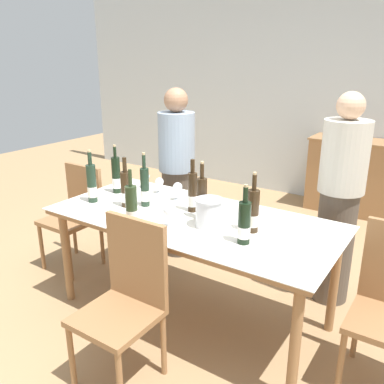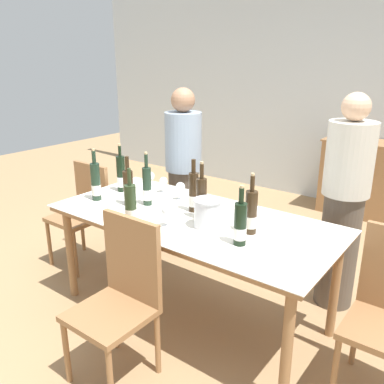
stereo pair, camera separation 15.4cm
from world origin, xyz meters
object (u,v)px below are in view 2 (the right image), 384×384
(wine_bottle_7, at_px, (147,187))
(wine_bottle_8, at_px, (131,207))
(wine_bottle_0, at_px, (202,200))
(person_host, at_px, (183,174))
(chair_left_end, at_px, (84,207))
(ice_bucket, at_px, (208,212))
(wine_bottle_3, at_px, (193,193))
(wine_bottle_6, at_px, (128,189))
(wine_bottle_1, at_px, (96,182))
(person_guest_left, at_px, (344,206))
(wine_bottle_5, at_px, (251,213))
(wine_glass_2, at_px, (163,182))
(wine_glass_3, at_px, (167,212))
(wine_bottle_4, at_px, (240,225))
(dining_table, at_px, (192,226))
(sideboard_cabinet, at_px, (373,180))
(chair_near_front, at_px, (121,291))
(wine_glass_1, at_px, (150,177))
(wine_glass_0, at_px, (180,188))

(wine_bottle_7, xyz_separation_m, wine_bottle_8, (0.18, -0.35, -0.01))
(wine_bottle_0, relative_size, person_host, 0.26)
(chair_left_end, bearing_deg, ice_bucket, -6.17)
(wine_bottle_3, xyz_separation_m, wine_bottle_6, (-0.46, -0.19, -0.01))
(ice_bucket, distance_m, wine_bottle_1, 0.98)
(chair_left_end, height_order, person_guest_left, person_guest_left)
(wine_bottle_5, bearing_deg, person_host, 146.07)
(wine_glass_2, bearing_deg, ice_bucket, -27.60)
(wine_glass_3, bearing_deg, wine_bottle_5, 27.04)
(wine_bottle_3, bearing_deg, wine_bottle_4, -26.37)
(dining_table, xyz_separation_m, chair_left_end, (-1.29, 0.09, -0.18))
(wine_bottle_6, bearing_deg, dining_table, 10.10)
(wine_bottle_6, bearing_deg, wine_glass_2, 88.05)
(sideboard_cabinet, relative_size, wine_bottle_8, 3.08)
(wine_bottle_1, relative_size, wine_glass_3, 2.68)
(wine_bottle_1, bearing_deg, chair_near_front, -33.32)
(wine_bottle_8, bearing_deg, wine_bottle_4, 14.31)
(wine_bottle_1, xyz_separation_m, person_guest_left, (1.57, 0.94, -0.11))
(wine_bottle_7, height_order, wine_glass_1, wine_bottle_7)
(wine_bottle_0, relative_size, wine_bottle_4, 1.10)
(ice_bucket, xyz_separation_m, wine_glass_1, (-0.87, 0.40, -0.01))
(chair_near_front, height_order, person_host, person_host)
(wine_bottle_1, height_order, wine_glass_0, wine_bottle_1)
(wine_bottle_6, bearing_deg, chair_near_front, -48.57)
(wine_glass_0, bearing_deg, wine_glass_1, 165.57)
(wine_bottle_4, xyz_separation_m, wine_glass_1, (-1.16, 0.50, -0.03))
(ice_bucket, bearing_deg, wine_bottle_7, 173.39)
(sideboard_cabinet, relative_size, person_guest_left, 0.74)
(wine_bottle_1, relative_size, chair_left_end, 0.44)
(wine_bottle_3, distance_m, wine_glass_1, 0.67)
(wine_bottle_3, relative_size, wine_glass_0, 2.69)
(dining_table, xyz_separation_m, wine_bottle_4, (0.48, -0.17, 0.19))
(wine_bottle_0, height_order, wine_bottle_1, same)
(dining_table, height_order, person_host, person_host)
(wine_bottle_5, height_order, wine_glass_2, wine_bottle_5)
(wine_bottle_0, height_order, person_guest_left, person_guest_left)
(wine_glass_2, bearing_deg, chair_near_front, -62.12)
(sideboard_cabinet, relative_size, wine_bottle_7, 2.96)
(wine_bottle_5, height_order, chair_left_end, wine_bottle_5)
(person_host, bearing_deg, wine_bottle_3, -47.28)
(wine_bottle_5, distance_m, wine_glass_0, 0.76)
(dining_table, xyz_separation_m, wine_glass_2, (-0.50, 0.28, 0.16))
(dining_table, xyz_separation_m, wine_glass_1, (-0.68, 0.33, 0.16))
(wine_glass_3, height_order, chair_left_end, wine_glass_3)
(wine_glass_3, xyz_separation_m, person_guest_left, (0.80, 1.01, -0.08))
(wine_glass_2, bearing_deg, person_guest_left, 21.25)
(wine_glass_0, bearing_deg, sideboard_cabinet, 73.07)
(dining_table, distance_m, wine_bottle_6, 0.56)
(chair_left_end, bearing_deg, wine_glass_3, -14.12)
(wine_bottle_3, xyz_separation_m, wine_glass_3, (0.03, -0.33, -0.03))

